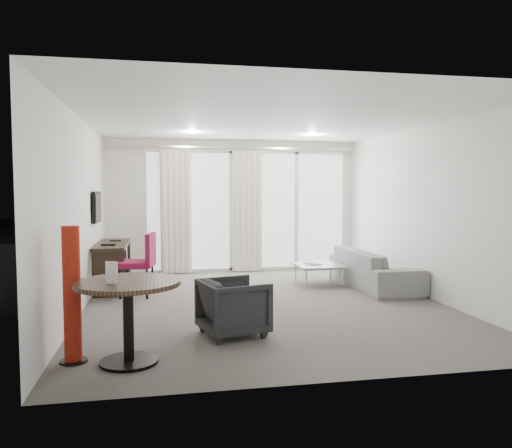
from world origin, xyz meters
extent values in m
cube|color=#595550|center=(0.00, 0.00, 0.00)|extent=(5.00, 6.00, 0.00)
cube|color=white|center=(0.00, 0.00, 2.60)|extent=(5.00, 6.00, 0.00)
cube|color=silver|center=(-2.50, 0.00, 1.30)|extent=(0.00, 6.00, 2.60)
cube|color=silver|center=(2.50, 0.00, 1.30)|extent=(0.00, 6.00, 2.60)
cube|color=silver|center=(0.00, -3.00, 1.30)|extent=(5.00, 0.00, 2.60)
cylinder|color=#FFE0B2|center=(-0.90, 1.60, 2.59)|extent=(0.12, 0.12, 0.02)
cylinder|color=#FFE0B2|center=(1.20, 1.60, 2.59)|extent=(0.12, 0.12, 0.02)
cylinder|color=maroon|center=(-2.27, -2.06, 0.65)|extent=(0.32, 0.32, 1.29)
imported|color=black|center=(-0.66, -1.47, 0.32)|extent=(0.84, 0.83, 0.63)
imported|color=gray|center=(2.06, 0.84, 0.31)|extent=(0.83, 2.13, 0.62)
cube|color=#4D4D50|center=(0.30, 4.50, -0.06)|extent=(5.60, 3.00, 0.12)
camera|label=1|loc=(-1.45, -6.93, 1.64)|focal=35.00mm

